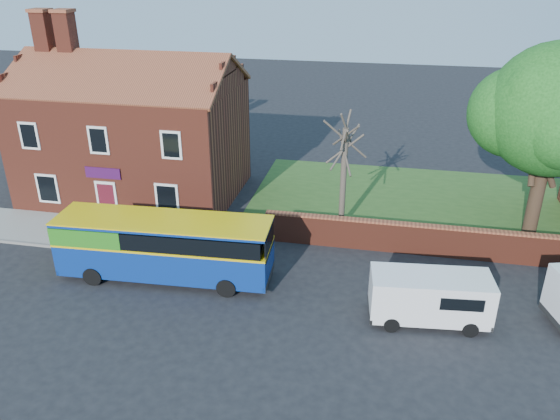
# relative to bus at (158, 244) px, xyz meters

# --- Properties ---
(ground) EXTENTS (120.00, 120.00, 0.00)m
(ground) POSITION_rel_bus_xyz_m (1.92, -2.55, -1.65)
(ground) COLOR black
(ground) RESTS_ON ground
(pavement) EXTENTS (18.00, 3.50, 0.12)m
(pavement) POSITION_rel_bus_xyz_m (-5.08, 3.20, -1.59)
(pavement) COLOR gray
(pavement) RESTS_ON ground
(kerb) EXTENTS (18.00, 0.15, 0.14)m
(kerb) POSITION_rel_bus_xyz_m (-5.08, 1.45, -1.58)
(kerb) COLOR slate
(kerb) RESTS_ON ground
(grass_strip) EXTENTS (26.00, 12.00, 0.04)m
(grass_strip) POSITION_rel_bus_xyz_m (14.92, 10.45, -1.63)
(grass_strip) COLOR #426B28
(grass_strip) RESTS_ON ground
(shop_building) EXTENTS (12.30, 8.13, 10.50)m
(shop_building) POSITION_rel_bus_xyz_m (-5.11, 8.95, 1.76)
(shop_building) COLOR maroon
(shop_building) RESTS_ON ground
(boundary_wall) EXTENTS (22.00, 0.38, 1.60)m
(boundary_wall) POSITION_rel_bus_xyz_m (14.92, 4.45, -0.84)
(boundary_wall) COLOR maroon
(boundary_wall) RESTS_ON ground
(bus) EXTENTS (9.60, 2.85, 2.90)m
(bus) POSITION_rel_bus_xyz_m (0.00, 0.00, 0.00)
(bus) COLOR navy
(bus) RESTS_ON ground
(van_near) EXTENTS (4.81, 2.31, 2.04)m
(van_near) POSITION_rel_bus_xyz_m (11.75, -1.00, -0.51)
(van_near) COLOR white
(van_near) RESTS_ON ground
(large_tree) EXTENTS (8.08, 6.39, 9.85)m
(large_tree) POSITION_rel_bus_xyz_m (17.34, 7.85, 4.80)
(large_tree) COLOR black
(large_tree) RESTS_ON ground
(bare_tree) EXTENTS (2.26, 2.69, 6.03)m
(bare_tree) POSITION_rel_bus_xyz_m (7.54, 6.59, 1.44)
(bare_tree) COLOR #4C4238
(bare_tree) RESTS_ON ground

